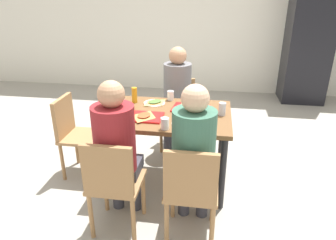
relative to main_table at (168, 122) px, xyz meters
The scene contains 24 objects.
ground_plane 0.66m from the main_table, ahead, with size 10.00×10.00×0.02m, color #9E998E.
back_wall 3.29m from the main_table, 90.00° to the left, with size 10.00×0.10×2.80m, color silver.
main_table is the anchor object (origin of this frame).
chair_near_left 0.89m from the main_table, 110.05° to the right, with size 0.40×0.40×0.84m.
chair_near_right 0.89m from the main_table, 69.95° to the right, with size 0.40×0.40×0.84m.
chair_far_side 0.83m from the main_table, 90.00° to the left, with size 0.40×0.40×0.84m.
chair_left_end 0.99m from the main_table, behind, with size 0.40×0.40×0.84m.
person_in_red 0.75m from the main_table, 113.77° to the right, with size 0.32×0.42×1.25m.
person_in_brown_jacket 0.75m from the main_table, 66.23° to the right, with size 0.32×0.42×1.25m.
person_far_side 0.68m from the main_table, 90.00° to the left, with size 0.32×0.42×1.25m.
tray_red_near 0.28m from the main_table, 143.99° to the right, with size 0.36×0.26×0.02m, color red.
tray_red_far 0.27m from the main_table, 31.92° to the left, with size 0.36×0.26×0.02m, color red.
paper_plate_center 0.31m from the main_table, 126.89° to the left, with size 0.22×0.22×0.01m, color white.
paper_plate_near_edge 0.31m from the main_table, 53.11° to the right, with size 0.22×0.22×0.01m, color white.
pizza_slice_a 0.28m from the main_table, 140.12° to the right, with size 0.20×0.24×0.02m.
pizza_slice_b 0.26m from the main_table, 28.34° to the left, with size 0.26×0.27×0.02m.
pizza_slice_c 0.31m from the main_table, 126.21° to the left, with size 0.26×0.27×0.02m.
plastic_cup_a 0.40m from the main_table, 94.63° to the left, with size 0.07×0.07×0.10m, color white.
plastic_cup_b 0.40m from the main_table, 85.37° to the right, with size 0.07×0.07×0.10m, color white.
plastic_cup_c 0.50m from the main_table, behind, with size 0.07×0.07×0.10m, color white.
soda_can 0.53m from the main_table, ahead, with size 0.07×0.07×0.12m, color #B7BCC6.
condiment_bottle 0.49m from the main_table, 148.41° to the left, with size 0.06×0.06×0.16m, color orange.
foil_bundle 0.53m from the main_table, behind, with size 0.10×0.10×0.10m, color silver.
drink_fridge 3.46m from the main_table, 55.81° to the left, with size 0.70×0.60×1.90m, color black.
Camera 1 is at (0.42, -2.72, 1.84)m, focal length 33.12 mm.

